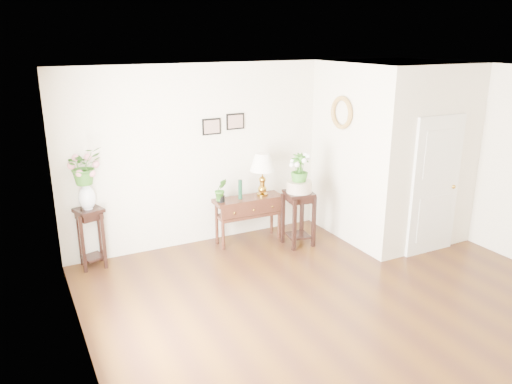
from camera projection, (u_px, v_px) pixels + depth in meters
floor at (348, 306)px, 6.13m from camera, size 6.00×5.50×0.02m
ceiling at (363, 73)px, 5.29m from camera, size 6.00×5.50×0.02m
wall_back at (249, 151)px, 8.05m from camera, size 6.00×0.02×2.80m
wall_left at (82, 246)px, 4.41m from camera, size 0.02×5.50×2.80m
partition at (391, 150)px, 8.13m from camera, size 1.80×1.95×2.80m
door at (435, 186)px, 7.38m from camera, size 0.90×0.05×2.10m
art_print_left at (212, 127)px, 7.62m from camera, size 0.30×0.02×0.25m
art_print_right at (235, 121)px, 7.77m from camera, size 0.30×0.02×0.25m
wall_ornament at (341, 113)px, 7.63m from camera, size 0.07×0.51×0.51m
console_table at (248, 219)px, 7.97m from camera, size 1.12×0.40×0.74m
table_lamp at (262, 174)px, 7.86m from camera, size 0.42×0.42×0.70m
green_vase at (240, 188)px, 7.75m from camera, size 0.08×0.08×0.31m
potted_plant at (221, 191)px, 7.61m from camera, size 0.21×0.18×0.35m
plant_stand_a at (91, 238)px, 7.07m from camera, size 0.43×0.43×0.88m
porcelain_vase at (87, 193)px, 6.87m from camera, size 0.29×0.29×0.40m
lily_arrangement at (83, 163)px, 6.74m from camera, size 0.59×0.55×0.51m
plant_stand_b at (298, 219)px, 7.82m from camera, size 0.47×0.47×0.88m
ceramic_bowl at (299, 187)px, 7.66m from camera, size 0.49×0.49×0.17m
narcissus at (300, 169)px, 7.58m from camera, size 0.33×0.33×0.48m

